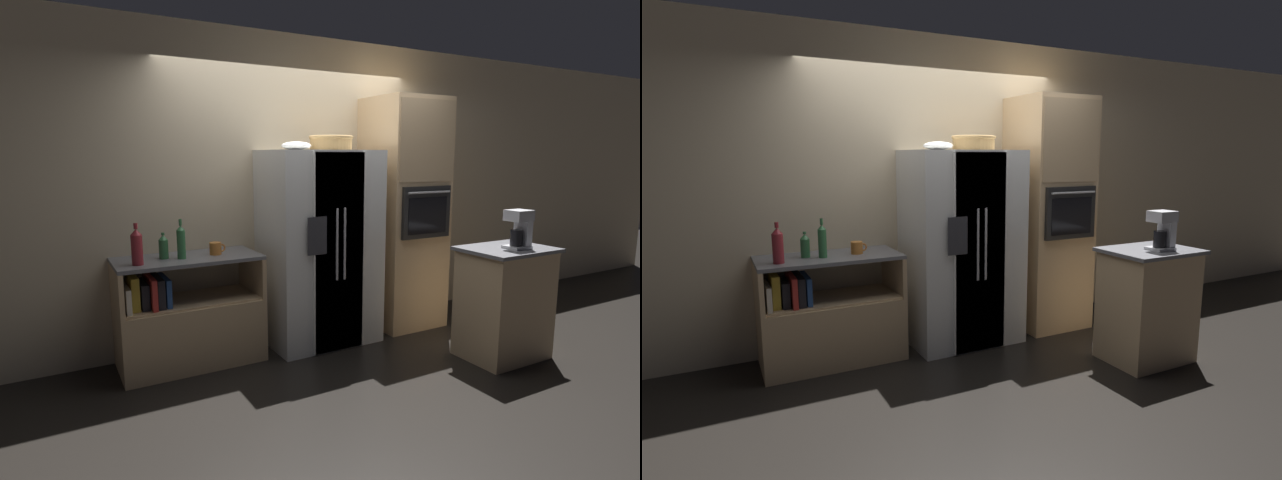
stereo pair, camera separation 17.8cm
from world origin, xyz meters
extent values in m
plane|color=black|center=(0.00, 0.00, 0.00)|extent=(20.00, 20.00, 0.00)
cube|color=beige|center=(0.00, 0.40, 1.40)|extent=(12.00, 0.06, 2.80)
cube|color=tan|center=(-1.10, 0.08, 0.27)|extent=(1.14, 0.57, 0.53)
cube|color=tan|center=(-1.10, 0.08, 0.54)|extent=(1.10, 0.52, 0.02)
cube|color=tan|center=(-1.65, 0.08, 0.70)|extent=(0.04, 0.57, 0.34)
cube|color=tan|center=(-0.54, 0.08, 0.70)|extent=(0.04, 0.57, 0.34)
cube|color=slate|center=(-1.10, 0.08, 0.89)|extent=(1.14, 0.57, 0.03)
cube|color=silver|center=(-1.59, 0.06, 0.64)|extent=(0.04, 0.39, 0.19)
cube|color=gold|center=(-1.54, 0.06, 0.68)|extent=(0.06, 0.29, 0.26)
cube|color=black|center=(-1.47, 0.06, 0.65)|extent=(0.06, 0.31, 0.20)
cube|color=#B72D28|center=(-1.41, 0.06, 0.67)|extent=(0.04, 0.41, 0.24)
cube|color=black|center=(-1.35, 0.06, 0.66)|extent=(0.06, 0.36, 0.23)
cube|color=#284C8E|center=(-1.29, 0.06, 0.66)|extent=(0.04, 0.34, 0.22)
cube|color=white|center=(0.10, 0.03, 0.88)|extent=(0.99, 0.68, 1.76)
cube|color=white|center=(0.09, -0.33, 0.88)|extent=(0.49, 0.02, 1.72)
cube|color=white|center=(0.10, -0.33, 0.88)|extent=(0.49, 0.02, 1.72)
cylinder|color=#B2B2B7|center=(0.06, -0.35, 0.97)|extent=(0.02, 0.02, 0.62)
cylinder|color=#B2B2B7|center=(0.13, -0.35, 0.97)|extent=(0.02, 0.02, 0.62)
cube|color=#2D2D33|center=(-0.13, -0.34, 1.05)|extent=(0.18, 0.01, 0.32)
cube|color=tan|center=(1.07, 0.04, 1.13)|extent=(0.68, 0.66, 2.26)
cube|color=black|center=(1.07, -0.31, 1.18)|extent=(0.56, 0.04, 0.49)
cube|color=black|center=(1.07, -0.33, 1.15)|extent=(0.46, 0.01, 0.34)
cylinder|color=#B2B2B7|center=(1.07, -0.34, 1.37)|extent=(0.49, 0.02, 0.02)
cube|color=tan|center=(1.07, -0.29, 1.84)|extent=(0.64, 0.01, 0.75)
cube|color=tan|center=(1.27, -1.10, 0.46)|extent=(0.68, 0.51, 0.92)
cube|color=slate|center=(1.27, -1.10, 0.94)|extent=(0.74, 0.56, 0.03)
cylinder|color=tan|center=(0.20, -0.01, 1.81)|extent=(0.37, 0.37, 0.11)
torus|color=tan|center=(0.20, -0.01, 1.87)|extent=(0.40, 0.40, 0.03)
ellipsoid|color=white|center=(-0.15, -0.01, 1.79)|extent=(0.26, 0.26, 0.07)
cylinder|color=#33723F|center=(-1.28, 0.11, 0.98)|extent=(0.07, 0.07, 0.15)
cone|color=#33723F|center=(-1.28, 0.11, 1.07)|extent=(0.07, 0.07, 0.04)
cylinder|color=#33723F|center=(-1.28, 0.11, 1.10)|extent=(0.03, 0.03, 0.02)
cylinder|color=#33723F|center=(-1.15, 0.04, 1.01)|extent=(0.07, 0.07, 0.23)
cone|color=#33723F|center=(-1.15, 0.04, 1.15)|extent=(0.07, 0.07, 0.04)
cylinder|color=#33723F|center=(-1.15, 0.04, 1.19)|extent=(0.02, 0.02, 0.05)
cylinder|color=maroon|center=(-1.50, -0.03, 1.01)|extent=(0.08, 0.08, 0.23)
cone|color=maroon|center=(-1.50, -0.03, 1.15)|extent=(0.08, 0.08, 0.05)
cylinder|color=maroon|center=(-1.50, -0.03, 1.20)|extent=(0.03, 0.03, 0.04)
cylinder|color=orange|center=(-0.87, 0.07, 0.95)|extent=(0.10, 0.10, 0.10)
torus|color=orange|center=(-0.81, 0.07, 0.95)|extent=(0.07, 0.01, 0.07)
cube|color=#B2B2B7|center=(1.30, -1.16, 0.96)|extent=(0.19, 0.16, 0.02)
cylinder|color=black|center=(1.29, -1.16, 1.04)|extent=(0.10, 0.10, 0.13)
cube|color=#B2B2B7|center=(1.36, -1.16, 1.11)|extent=(0.07, 0.14, 0.32)
cube|color=#B2B2B7|center=(1.30, -1.16, 1.23)|extent=(0.19, 0.16, 0.09)
camera|label=1|loc=(-2.10, -3.89, 1.71)|focal=28.00mm
camera|label=2|loc=(-1.94, -3.97, 1.71)|focal=28.00mm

